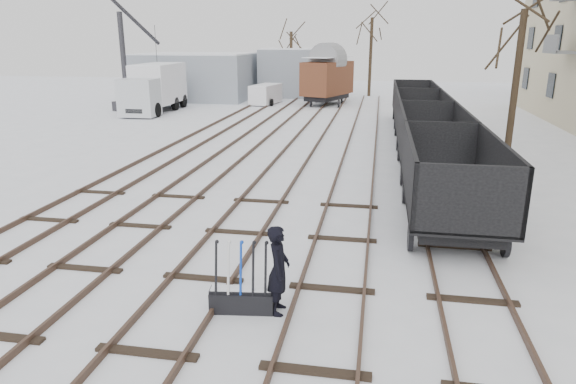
% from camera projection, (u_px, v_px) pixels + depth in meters
% --- Properties ---
extents(ground, '(120.00, 120.00, 0.00)m').
position_uv_depth(ground, '(203.00, 279.00, 11.93)').
color(ground, white).
rests_on(ground, ground).
extents(tracks, '(13.90, 52.00, 0.16)m').
position_uv_depth(tracks, '(297.00, 153.00, 24.80)').
color(tracks, black).
rests_on(tracks, ground).
extents(shed_left, '(10.00, 8.00, 4.10)m').
position_uv_depth(shed_left, '(197.00, 76.00, 47.48)').
color(shed_left, '#8C949E').
rests_on(shed_left, ground).
extents(shed_right, '(7.00, 6.00, 4.50)m').
position_uv_depth(shed_right, '(300.00, 72.00, 49.68)').
color(shed_right, '#8C949E').
rests_on(shed_right, ground).
extents(ground_frame, '(1.34, 0.57, 1.49)m').
position_uv_depth(ground_frame, '(242.00, 298.00, 10.48)').
color(ground_frame, black).
rests_on(ground_frame, ground).
extents(worker, '(0.49, 0.71, 1.87)m').
position_uv_depth(worker, '(279.00, 270.00, 10.26)').
color(worker, black).
rests_on(worker, ground).
extents(freight_wagon_a, '(2.58, 6.46, 2.64)m').
position_uv_depth(freight_wagon_a, '(450.00, 194.00, 15.04)').
color(freight_wagon_a, black).
rests_on(freight_wagon_a, ground).
extents(freight_wagon_b, '(2.58, 6.46, 2.64)m').
position_uv_depth(freight_wagon_b, '(431.00, 149.00, 21.07)').
color(freight_wagon_b, black).
rests_on(freight_wagon_b, ground).
extents(freight_wagon_c, '(2.58, 6.46, 2.64)m').
position_uv_depth(freight_wagon_c, '(420.00, 125.00, 27.11)').
color(freight_wagon_c, black).
rests_on(freight_wagon_c, ground).
extents(freight_wagon_d, '(2.58, 6.46, 2.64)m').
position_uv_depth(freight_wagon_d, '(414.00, 109.00, 33.14)').
color(freight_wagon_d, black).
rests_on(freight_wagon_d, ground).
extents(box_van_wagon, '(4.38, 5.77, 3.93)m').
position_uv_depth(box_van_wagon, '(327.00, 77.00, 42.71)').
color(box_van_wagon, black).
rests_on(box_van_wagon, ground).
extents(lorry, '(2.73, 7.89, 3.55)m').
position_uv_depth(lorry, '(154.00, 88.00, 38.61)').
color(lorry, black).
rests_on(lorry, ground).
extents(panel_van, '(2.24, 3.98, 1.65)m').
position_uv_depth(panel_van, '(266.00, 94.00, 43.53)').
color(panel_van, white).
rests_on(panel_van, ground).
extents(crane, '(2.10, 4.91, 8.24)m').
position_uv_depth(crane, '(127.00, 82.00, 39.50)').
color(crane, '#2C2B30').
rests_on(crane, ground).
extents(tree_near, '(0.30, 0.30, 6.56)m').
position_uv_depth(tree_near, '(515.00, 89.00, 22.17)').
color(tree_near, black).
rests_on(tree_near, ground).
extents(tree_far_left, '(0.30, 0.30, 6.03)m').
position_uv_depth(tree_far_left, '(291.00, 64.00, 49.65)').
color(tree_far_left, black).
rests_on(tree_far_left, ground).
extents(tree_far_right, '(0.30, 0.30, 7.28)m').
position_uv_depth(tree_far_right, '(370.00, 57.00, 49.03)').
color(tree_far_right, black).
rests_on(tree_far_right, ground).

